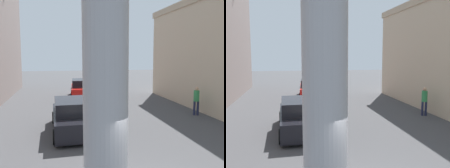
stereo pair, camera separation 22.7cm
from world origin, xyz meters
TOP-DOWN VIEW (x-y plane):
  - ground_plane at (0.00, 10.00)m, footprint 88.91×88.91m
  - car_lead at (-1.56, 6.86)m, footprint 2.25×4.76m
  - car_far at (-0.26, 16.77)m, footprint 2.26×4.67m
  - pedestrian_mid_right at (5.95, 8.59)m, footprint 0.44×0.44m

SIDE VIEW (x-z plane):
  - ground_plane at x=0.00m, z-range 0.00..0.00m
  - car_far at x=-0.26m, z-range -0.04..1.52m
  - car_lead at x=-1.56m, z-range -0.04..1.52m
  - pedestrian_mid_right at x=5.95m, z-range 0.15..1.89m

